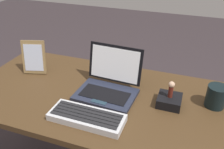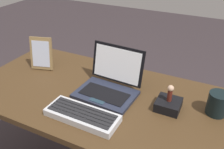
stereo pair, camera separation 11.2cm
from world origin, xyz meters
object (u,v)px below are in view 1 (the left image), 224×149
external_keyboard (87,117)px  figurine (171,88)px  figurine_stand (169,101)px  photo_frame (34,57)px  coffee_mug (217,97)px  laptop_front (109,85)px

external_keyboard → figurine: bearing=35.9°
external_keyboard → figurine_stand: (0.31, 0.23, 0.01)m
photo_frame → coffee_mug: 0.95m
figurine_stand → external_keyboard: bearing=-144.1°
photo_frame → figurine_stand: photo_frame is taller
figurine_stand → coffee_mug: bearing=16.9°
external_keyboard → figurine_stand: 0.38m
laptop_front → coffee_mug: 0.50m
external_keyboard → coffee_mug: 0.58m
photo_frame → coffee_mug: size_ratio=1.40×
laptop_front → external_keyboard: bearing=-93.7°
laptop_front → external_keyboard: size_ratio=0.91×
laptop_front → photo_frame: laptop_front is taller
laptop_front → figurine_stand: size_ratio=2.74×
photo_frame → coffee_mug: photo_frame is taller
photo_frame → figurine_stand: size_ratio=1.74×
external_keyboard → figurine_stand: bearing=35.9°
laptop_front → external_keyboard: 0.23m
photo_frame → external_keyboard: bearing=-32.1°
laptop_front → photo_frame: (-0.46, 0.05, 0.05)m
figurine_stand → figurine: (0.00, 0.00, 0.07)m
laptop_front → figurine_stand: laptop_front is taller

